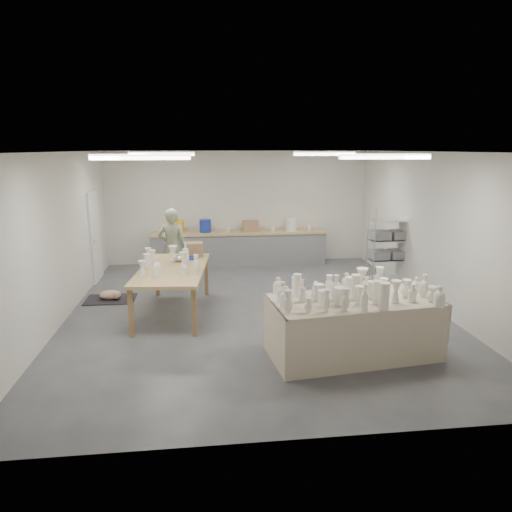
{
  "coord_description": "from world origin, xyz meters",
  "views": [
    {
      "loc": [
        -0.94,
        -8.25,
        3.06
      ],
      "look_at": [
        0.04,
        0.19,
        1.05
      ],
      "focal_mm": 32.0,
      "sensor_mm": 36.0,
      "label": 1
    }
  ],
  "objects": [
    {
      "name": "potter",
      "position": [
        -1.66,
        1.98,
        0.88
      ],
      "size": [
        0.66,
        0.45,
        1.77
      ],
      "primitive_type": "imported",
      "rotation": [
        0.0,
        0.0,
        3.09
      ],
      "color": "#939F7B",
      "rests_on": "ground"
    },
    {
      "name": "cat",
      "position": [
        -2.88,
        1.02,
        0.11
      ],
      "size": [
        0.48,
        0.38,
        0.19
      ],
      "rotation": [
        0.0,
        0.0,
        0.2
      ],
      "color": "white",
      "rests_on": "rug"
    },
    {
      "name": "drying_table",
      "position": [
        1.25,
        -2.03,
        0.48
      ],
      "size": [
        2.62,
        1.47,
        1.25
      ],
      "rotation": [
        0.0,
        0.0,
        0.12
      ],
      "color": "olive",
      "rests_on": "ground"
    },
    {
      "name": "rug",
      "position": [
        -2.9,
        1.03,
        0.01
      ],
      "size": [
        1.0,
        0.7,
        0.02
      ],
      "primitive_type": "cube",
      "color": "black",
      "rests_on": "ground"
    },
    {
      "name": "wire_shelf",
      "position": [
        3.2,
        1.4,
        0.92
      ],
      "size": [
        0.88,
        0.48,
        1.8
      ],
      "color": "silver",
      "rests_on": "ground"
    },
    {
      "name": "back_counter",
      "position": [
        -0.01,
        3.68,
        0.49
      ],
      "size": [
        4.6,
        0.6,
        1.24
      ],
      "color": "tan",
      "rests_on": "ground"
    },
    {
      "name": "room",
      "position": [
        -0.11,
        0.08,
        2.06
      ],
      "size": [
        8.0,
        8.02,
        3.0
      ],
      "color": "#424449",
      "rests_on": "ground"
    },
    {
      "name": "work_table",
      "position": [
        -1.52,
        0.21,
        0.88
      ],
      "size": [
        1.41,
        2.47,
        1.26
      ],
      "rotation": [
        0.0,
        0.0,
        -0.1
      ],
      "color": "tan",
      "rests_on": "ground"
    },
    {
      "name": "red_stool",
      "position": [
        -1.66,
        2.25,
        0.25
      ],
      "size": [
        0.39,
        0.39,
        0.29
      ],
      "rotation": [
        0.0,
        0.0,
        0.36
      ],
      "color": "red",
      "rests_on": "ground"
    }
  ]
}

